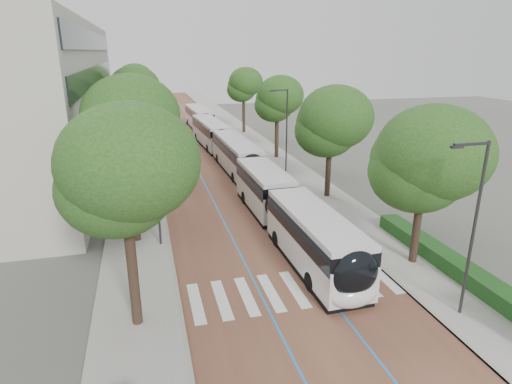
{
  "coord_description": "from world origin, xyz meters",
  "views": [
    {
      "loc": [
        -6.56,
        -16.93,
        11.55
      ],
      "look_at": [
        0.48,
        9.71,
        2.4
      ],
      "focal_mm": 30.0,
      "sensor_mm": 36.0,
      "label": 1
    }
  ],
  "objects": [
    {
      "name": "lane_line_right",
      "position": [
        1.6,
        40.0,
        0.02
      ],
      "size": [
        0.12,
        126.0,
        0.01
      ],
      "primitive_type": "cube",
      "color": "#2575BC",
      "rests_on": "road"
    },
    {
      "name": "sidewalk_left",
      "position": [
        -7.5,
        40.0,
        0.06
      ],
      "size": [
        4.0,
        140.0,
        0.12
      ],
      "primitive_type": "cube",
      "color": "#989590",
      "rests_on": "ground"
    },
    {
      "name": "bus_queued_1",
      "position": [
        1.6,
        35.75,
        1.62
      ],
      "size": [
        3.18,
        12.51,
        3.2
      ],
      "rotation": [
        0.0,
        0.0,
        0.06
      ],
      "color": "silver",
      "rests_on": "ground"
    },
    {
      "name": "lamp_post_left",
      "position": [
        -6.1,
        8.0,
        4.12
      ],
      "size": [
        0.14,
        0.14,
        8.0
      ],
      "primitive_type": "cylinder",
      "color": "#2F2F32",
      "rests_on": "sidewalk_left"
    },
    {
      "name": "lane_line_left",
      "position": [
        -1.6,
        40.0,
        0.02
      ],
      "size": [
        0.12,
        126.0,
        0.01
      ],
      "primitive_type": "cube",
      "color": "#2575BC",
      "rests_on": "road"
    },
    {
      "name": "bus_queued_0",
      "position": [
        2.14,
        23.09,
        1.62
      ],
      "size": [
        2.81,
        12.45,
        3.2
      ],
      "rotation": [
        0.0,
        0.0,
        0.02
      ],
      "color": "silver",
      "rests_on": "ground"
    },
    {
      "name": "bus_queued_2",
      "position": [
        1.85,
        48.72,
        1.62
      ],
      "size": [
        3.04,
        12.49,
        3.2
      ],
      "rotation": [
        0.0,
        0.0,
        0.04
      ],
      "color": "silver",
      "rests_on": "ground"
    },
    {
      "name": "zebra_crossing",
      "position": [
        0.2,
        1.0,
        0.03
      ],
      "size": [
        10.55,
        3.6,
        0.01
      ],
      "color": "silver",
      "rests_on": "ground"
    },
    {
      "name": "streetlight_far",
      "position": [
        6.62,
        22.0,
        4.82
      ],
      "size": [
        1.82,
        0.2,
        8.0
      ],
      "color": "#2F2F32",
      "rests_on": "sidewalk_right"
    },
    {
      "name": "hedge",
      "position": [
        9.1,
        0.0,
        0.52
      ],
      "size": [
        1.2,
        14.0,
        0.8
      ],
      "primitive_type": "cube",
      "color": "#163E15",
      "rests_on": "sidewalk_right"
    },
    {
      "name": "streetlight_near",
      "position": [
        6.62,
        -3.0,
        4.82
      ],
      "size": [
        1.82,
        0.2,
        8.0
      ],
      "color": "#2F2F32",
      "rests_on": "sidewalk_right"
    },
    {
      "name": "ground",
      "position": [
        0.0,
        0.0,
        0.0
      ],
      "size": [
        160.0,
        160.0,
        0.0
      ],
      "primitive_type": "plane",
      "color": "#51544C",
      "rests_on": "ground"
    },
    {
      "name": "kerb_right",
      "position": [
        5.6,
        40.0,
        0.06
      ],
      "size": [
        0.2,
        140.0,
        0.14
      ],
      "primitive_type": "cube",
      "color": "gray",
      "rests_on": "ground"
    },
    {
      "name": "kerb_left",
      "position": [
        -5.6,
        40.0,
        0.06
      ],
      "size": [
        0.2,
        140.0,
        0.14
      ],
      "primitive_type": "cube",
      "color": "gray",
      "rests_on": "ground"
    },
    {
      "name": "road",
      "position": [
        0.0,
        40.0,
        0.01
      ],
      "size": [
        11.0,
        140.0,
        0.02
      ],
      "primitive_type": "cube",
      "color": "brown",
      "rests_on": "ground"
    },
    {
      "name": "lead_bus",
      "position": [
        1.97,
        6.83,
        1.63
      ],
      "size": [
        2.84,
        18.44,
        3.2
      ],
      "rotation": [
        0.0,
        0.0,
        0.02
      ],
      "color": "black",
      "rests_on": "ground"
    },
    {
      "name": "sidewalk_right",
      "position": [
        7.5,
        40.0,
        0.06
      ],
      "size": [
        4.0,
        140.0,
        0.12
      ],
      "primitive_type": "cube",
      "color": "#989590",
      "rests_on": "ground"
    },
    {
      "name": "trees_left",
      "position": [
        -7.5,
        26.0,
        6.55
      ],
      "size": [
        6.41,
        60.6,
        9.77
      ],
      "color": "black",
      "rests_on": "ground"
    },
    {
      "name": "trees_right",
      "position": [
        7.7,
        17.98,
        6.12
      ],
      "size": [
        6.02,
        47.44,
        8.77
      ],
      "color": "black",
      "rests_on": "ground"
    }
  ]
}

